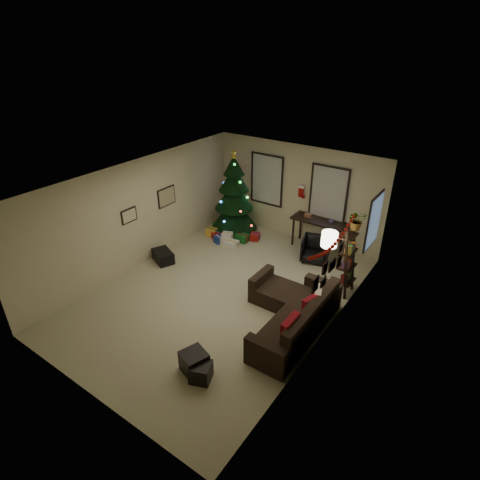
# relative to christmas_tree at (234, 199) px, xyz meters

# --- Properties ---
(floor) EXTENTS (7.00, 7.00, 0.00)m
(floor) POSITION_rel_christmas_tree_xyz_m (1.61, -2.76, -1.04)
(floor) COLOR #B5AE89
(floor) RESTS_ON ground
(ceiling) EXTENTS (7.00, 7.00, 0.00)m
(ceiling) POSITION_rel_christmas_tree_xyz_m (1.61, -2.76, 1.66)
(ceiling) COLOR white
(ceiling) RESTS_ON floor
(wall_back) EXTENTS (5.00, 0.00, 5.00)m
(wall_back) POSITION_rel_christmas_tree_xyz_m (1.61, 0.74, 0.31)
(wall_back) COLOR beige
(wall_back) RESTS_ON floor
(wall_front) EXTENTS (5.00, 0.00, 5.00)m
(wall_front) POSITION_rel_christmas_tree_xyz_m (1.61, -6.26, 0.31)
(wall_front) COLOR beige
(wall_front) RESTS_ON floor
(wall_left) EXTENTS (0.00, 7.00, 7.00)m
(wall_left) POSITION_rel_christmas_tree_xyz_m (-0.89, -2.76, 0.31)
(wall_left) COLOR beige
(wall_left) RESTS_ON floor
(wall_right) EXTENTS (0.00, 7.00, 7.00)m
(wall_right) POSITION_rel_christmas_tree_xyz_m (4.11, -2.76, 0.31)
(wall_right) COLOR beige
(wall_right) RESTS_ON floor
(window_back_left) EXTENTS (1.05, 0.06, 1.50)m
(window_back_left) POSITION_rel_christmas_tree_xyz_m (0.66, 0.71, 0.51)
(window_back_left) COLOR #728CB2
(window_back_left) RESTS_ON wall_back
(window_back_right) EXTENTS (1.05, 0.06, 1.50)m
(window_back_right) POSITION_rel_christmas_tree_xyz_m (2.56, 0.71, 0.51)
(window_back_right) COLOR #728CB2
(window_back_right) RESTS_ON wall_back
(window_right_wall) EXTENTS (0.06, 0.90, 1.30)m
(window_right_wall) POSITION_rel_christmas_tree_xyz_m (4.08, -0.21, 0.46)
(window_right_wall) COLOR #728CB2
(window_right_wall) RESTS_ON wall_right
(christmas_tree) EXTENTS (1.36, 1.36, 2.52)m
(christmas_tree) POSITION_rel_christmas_tree_xyz_m (0.00, 0.00, 0.00)
(christmas_tree) COLOR black
(christmas_tree) RESTS_ON floor
(presents) EXTENTS (1.50, 1.01, 0.30)m
(presents) POSITION_rel_christmas_tree_xyz_m (0.16, -0.55, -0.93)
(presents) COLOR #14591E
(presents) RESTS_ON floor
(sofa) EXTENTS (1.75, 2.56, 0.84)m
(sofa) POSITION_rel_christmas_tree_xyz_m (3.47, -2.81, -0.77)
(sofa) COLOR black
(sofa) RESTS_ON floor
(pillow_red_a) EXTENTS (0.13, 0.49, 0.49)m
(pillow_red_a) POSITION_rel_christmas_tree_xyz_m (3.82, -3.64, -0.40)
(pillow_red_a) COLOR maroon
(pillow_red_a) RESTS_ON sofa
(pillow_red_b) EXTENTS (0.21, 0.43, 0.41)m
(pillow_red_b) POSITION_rel_christmas_tree_xyz_m (3.82, -2.81, -0.40)
(pillow_red_b) COLOR maroon
(pillow_red_b) RESTS_ON sofa
(pillow_cream) EXTENTS (0.26, 0.45, 0.43)m
(pillow_cream) POSITION_rel_christmas_tree_xyz_m (3.82, -2.48, -0.41)
(pillow_cream) COLOR beige
(pillow_cream) RESTS_ON sofa
(ottoman_near) EXTENTS (0.53, 0.53, 0.40)m
(ottoman_near) POSITION_rel_christmas_tree_xyz_m (2.63, -4.88, -0.85)
(ottoman_near) COLOR black
(ottoman_near) RESTS_ON floor
(ottoman_far) EXTENTS (0.45, 0.45, 0.33)m
(ottoman_far) POSITION_rel_christmas_tree_xyz_m (2.85, -4.97, -0.88)
(ottoman_far) COLOR black
(ottoman_far) RESTS_ON floor
(desk) EXTENTS (1.58, 0.56, 0.85)m
(desk) POSITION_rel_christmas_tree_xyz_m (2.53, 0.46, -0.29)
(desk) COLOR black
(desk) RESTS_ON floor
(desk_chair) EXTENTS (0.77, 0.74, 0.65)m
(desk_chair) POSITION_rel_christmas_tree_xyz_m (2.72, -0.19, -0.72)
(desk_chair) COLOR black
(desk_chair) RESTS_ON floor
(bookshelf) EXTENTS (0.30, 0.50, 1.68)m
(bookshelf) POSITION_rel_christmas_tree_xyz_m (3.91, -1.12, -0.23)
(bookshelf) COLOR black
(bookshelf) RESTS_ON floor
(potted_plant) EXTENTS (0.67, 0.66, 0.56)m
(potted_plant) POSITION_rel_christmas_tree_xyz_m (3.91, -0.98, 0.80)
(potted_plant) COLOR #4C4C4C
(potted_plant) RESTS_ON bookshelf
(floor_lamp) EXTENTS (0.34, 0.34, 1.62)m
(floor_lamp) POSITION_rel_christmas_tree_xyz_m (3.56, -1.53, 0.31)
(floor_lamp) COLOR black
(floor_lamp) RESTS_ON floor
(art_map) EXTENTS (0.04, 0.60, 0.50)m
(art_map) POSITION_rel_christmas_tree_xyz_m (-0.87, -1.82, 0.46)
(art_map) COLOR black
(art_map) RESTS_ON wall_left
(art_abstract) EXTENTS (0.04, 0.45, 0.35)m
(art_abstract) POSITION_rel_christmas_tree_xyz_m (-0.87, -3.09, 0.39)
(art_abstract) COLOR black
(art_abstract) RESTS_ON wall_left
(gallery) EXTENTS (0.03, 1.25, 0.54)m
(gallery) POSITION_rel_christmas_tree_xyz_m (4.09, -2.83, 0.53)
(gallery) COLOR black
(gallery) RESTS_ON wall_right
(garland) EXTENTS (0.08, 1.90, 0.30)m
(garland) POSITION_rel_christmas_tree_xyz_m (4.06, -2.68, 1.04)
(garland) COLOR #A5140C
(garland) RESTS_ON wall_right
(stocking_left) EXTENTS (0.20, 0.05, 0.36)m
(stocking_left) POSITION_rel_christmas_tree_xyz_m (1.47, 0.85, 0.42)
(stocking_left) COLOR #990F0C
(stocking_left) RESTS_ON wall_back
(stocking_right) EXTENTS (0.20, 0.05, 0.36)m
(stocking_right) POSITION_rel_christmas_tree_xyz_m (1.80, 0.65, 0.42)
(stocking_right) COLOR #990F0C
(stocking_right) RESTS_ON wall_back
(storage_bin) EXTENTS (0.71, 0.61, 0.30)m
(storage_bin) POSITION_rel_christmas_tree_xyz_m (-0.49, -2.50, -0.89)
(storage_bin) COLOR black
(storage_bin) RESTS_ON floor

